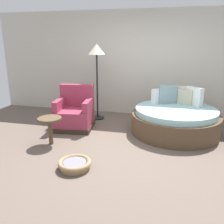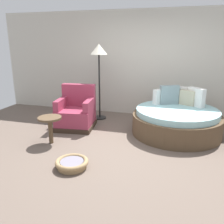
% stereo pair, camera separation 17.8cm
% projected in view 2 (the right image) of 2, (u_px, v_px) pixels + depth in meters
% --- Properties ---
extents(ground_plane, '(8.00, 8.00, 0.02)m').
position_uv_depth(ground_plane, '(123.00, 149.00, 4.37)').
color(ground_plane, '#66564C').
extents(back_wall, '(8.00, 0.12, 2.64)m').
position_uv_depth(back_wall, '(145.00, 64.00, 6.10)').
color(back_wall, beige).
rests_on(back_wall, ground_plane).
extents(round_daybed, '(1.82, 1.82, 0.95)m').
position_uv_depth(round_daybed, '(176.00, 121.00, 5.01)').
color(round_daybed, brown).
rests_on(round_daybed, ground_plane).
extents(red_armchair, '(0.89, 0.89, 0.94)m').
position_uv_depth(red_armchair, '(76.00, 113.00, 5.38)').
color(red_armchair, '#38281E').
rests_on(red_armchair, ground_plane).
extents(pet_basket, '(0.51, 0.51, 0.13)m').
position_uv_depth(pet_basket, '(72.00, 163.00, 3.67)').
color(pet_basket, '#9E7F56').
rests_on(pet_basket, ground_plane).
extents(side_table, '(0.44, 0.44, 0.52)m').
position_uv_depth(side_table, '(50.00, 122.00, 4.48)').
color(side_table, brown).
rests_on(side_table, ground_plane).
extents(floor_lamp, '(0.40, 0.40, 1.82)m').
position_uv_depth(floor_lamp, '(99.00, 57.00, 5.67)').
color(floor_lamp, black).
rests_on(floor_lamp, ground_plane).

